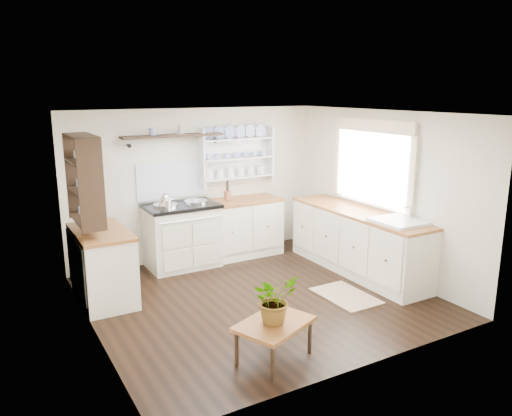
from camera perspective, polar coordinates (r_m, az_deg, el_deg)
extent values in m
cube|color=black|center=(6.42, 0.23, -10.16)|extent=(4.00, 3.80, 0.01)
cube|color=beige|center=(7.73, -6.81, 2.73)|extent=(4.00, 0.02, 2.30)
cube|color=beige|center=(7.24, 14.10, 1.70)|extent=(0.02, 3.80, 2.30)
cube|color=beige|center=(5.38, -18.57, -2.60)|extent=(0.02, 3.80, 2.30)
cube|color=white|center=(5.90, 0.26, 10.79)|extent=(4.00, 3.80, 0.01)
cube|color=white|center=(7.26, 13.21, 4.59)|extent=(0.04, 1.40, 1.00)
cube|color=white|center=(7.25, 13.09, 4.58)|extent=(0.02, 1.50, 1.10)
cube|color=#FFEBCB|center=(7.17, 13.22, 9.15)|extent=(0.04, 1.55, 0.18)
cube|color=beige|center=(7.45, -8.45, -3.29)|extent=(1.02, 0.66, 0.89)
cube|color=black|center=(7.33, -8.57, 0.24)|extent=(1.06, 0.70, 0.05)
cylinder|color=silver|center=(7.24, -10.30, 0.34)|extent=(0.35, 0.35, 0.03)
cylinder|color=silver|center=(7.41, -6.90, 0.75)|extent=(0.35, 0.35, 0.03)
cylinder|color=silver|center=(7.03, -7.44, -1.36)|extent=(0.91, 0.02, 0.02)
cube|color=white|center=(7.87, -1.79, -2.29)|extent=(1.25, 0.60, 0.88)
cube|color=brown|center=(7.77, -1.81, 0.84)|extent=(1.27, 0.63, 0.04)
cube|color=white|center=(7.29, 11.53, -3.86)|extent=(0.60, 2.40, 0.88)
cube|color=brown|center=(7.17, 11.69, -0.50)|extent=(0.62, 2.43, 0.04)
cube|color=white|center=(6.67, 15.89, -2.50)|extent=(0.55, 0.60, 0.28)
cylinder|color=silver|center=(6.76, 17.19, -0.62)|extent=(0.02, 0.02, 0.22)
cube|color=white|center=(6.49, -17.11, -6.36)|extent=(0.60, 1.10, 0.88)
cube|color=brown|center=(6.36, -17.38, -2.63)|extent=(0.62, 1.13, 0.04)
cube|color=white|center=(7.92, -2.48, 6.00)|extent=(1.20, 0.03, 0.90)
cube|color=white|center=(7.84, -2.18, 5.93)|extent=(1.20, 0.22, 0.02)
cylinder|color=navy|center=(7.82, -2.23, 7.90)|extent=(0.20, 0.02, 0.20)
cube|color=black|center=(7.36, -9.47, 8.16)|extent=(1.50, 0.24, 0.04)
cone|color=black|center=(7.24, -14.49, 6.96)|extent=(0.06, 0.20, 0.06)
cone|color=black|center=(7.68, -5.04, 7.68)|extent=(0.06, 0.20, 0.06)
cube|color=black|center=(6.19, -19.07, 3.19)|extent=(0.28, 0.80, 1.05)
cylinder|color=brown|center=(7.73, -3.30, 1.48)|extent=(0.11, 0.11, 0.13)
cube|color=brown|center=(4.91, 2.10, -13.10)|extent=(0.87, 0.76, 0.04)
cylinder|color=black|center=(4.68, 1.91, -17.34)|extent=(0.04, 0.04, 0.36)
cylinder|color=black|center=(4.90, -2.23, -15.79)|extent=(0.04, 0.04, 0.36)
cylinder|color=black|center=(5.14, 6.16, -14.41)|extent=(0.04, 0.04, 0.36)
cylinder|color=black|center=(5.34, 2.22, -13.19)|extent=(0.04, 0.04, 0.36)
imported|color=#3F7233|center=(4.80, 2.12, -10.32)|extent=(0.47, 0.42, 0.48)
cube|color=#7F624A|center=(6.54, 10.23, -9.85)|extent=(0.56, 0.86, 0.02)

